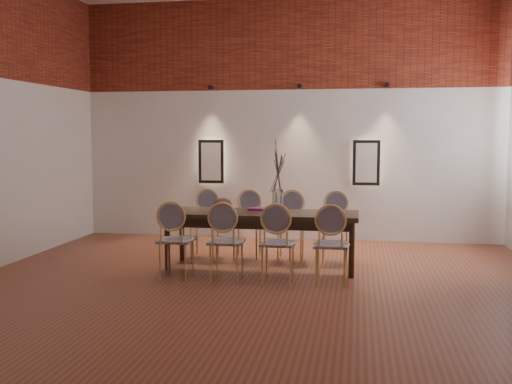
% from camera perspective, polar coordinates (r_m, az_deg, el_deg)
% --- Properties ---
extents(floor, '(7.00, 7.00, 0.02)m').
position_cam_1_polar(floor, '(6.82, -0.52, -9.52)').
color(floor, brown).
rests_on(floor, ground).
extents(wall_back, '(7.00, 0.10, 4.00)m').
position_cam_1_polar(wall_back, '(10.11, 3.08, 6.86)').
color(wall_back, silver).
rests_on(wall_back, ground).
extents(wall_front, '(7.00, 0.10, 4.00)m').
position_cam_1_polar(wall_front, '(3.17, -12.20, 9.78)').
color(wall_front, silver).
rests_on(wall_front, ground).
extents(brick_band_back, '(7.00, 0.02, 1.50)m').
position_cam_1_polar(brick_band_back, '(10.14, 3.07, 13.94)').
color(brick_band_back, maroon).
rests_on(brick_band_back, ground).
extents(niche_left, '(0.36, 0.06, 0.66)m').
position_cam_1_polar(niche_left, '(10.25, -4.25, 2.92)').
color(niche_left, '#FFEAC6').
rests_on(niche_left, wall_back).
extents(niche_right, '(0.36, 0.06, 0.66)m').
position_cam_1_polar(niche_right, '(9.95, 10.46, 2.76)').
color(niche_right, '#FFEAC6').
rests_on(niche_right, wall_back).
extents(spot_fixture_left, '(0.08, 0.10, 0.08)m').
position_cam_1_polar(spot_fixture_left, '(10.24, -4.35, 9.91)').
color(spot_fixture_left, black).
rests_on(spot_fixture_left, wall_back).
extents(spot_fixture_mid, '(0.08, 0.10, 0.08)m').
position_cam_1_polar(spot_fixture_mid, '(9.98, 4.17, 10.03)').
color(spot_fixture_mid, black).
rests_on(spot_fixture_mid, wall_back).
extents(spot_fixture_right, '(0.08, 0.10, 0.08)m').
position_cam_1_polar(spot_fixture_right, '(9.95, 12.34, 9.94)').
color(spot_fixture_right, black).
rests_on(spot_fixture_right, wall_back).
extents(dining_table, '(2.51, 0.81, 0.75)m').
position_cam_1_polar(dining_table, '(7.87, 0.49, -4.62)').
color(dining_table, '#382415').
rests_on(dining_table, floor).
extents(chair_near_a, '(0.44, 0.44, 0.94)m').
position_cam_1_polar(chair_near_a, '(7.41, -7.60, -4.56)').
color(chair_near_a, tan).
rests_on(chair_near_a, floor).
extents(chair_near_b, '(0.44, 0.44, 0.94)m').
position_cam_1_polar(chair_near_b, '(7.25, -2.83, -4.74)').
color(chair_near_b, tan).
rests_on(chair_near_b, floor).
extents(chair_near_c, '(0.44, 0.44, 0.94)m').
position_cam_1_polar(chair_near_c, '(7.15, 2.11, -4.89)').
color(chair_near_c, tan).
rests_on(chair_near_c, floor).
extents(chair_near_d, '(0.44, 0.44, 0.94)m').
position_cam_1_polar(chair_near_d, '(7.09, 7.17, -5.01)').
color(chair_near_d, tan).
rests_on(chair_near_d, floor).
extents(chair_far_a, '(0.44, 0.44, 0.94)m').
position_cam_1_polar(chair_far_a, '(8.71, -4.92, -3.03)').
color(chair_far_a, tan).
rests_on(chair_far_a, floor).
extents(chair_far_b, '(0.44, 0.44, 0.94)m').
position_cam_1_polar(chair_far_b, '(8.58, -0.85, -3.14)').
color(chair_far_b, tan).
rests_on(chair_far_b, floor).
extents(chair_far_c, '(0.44, 0.44, 0.94)m').
position_cam_1_polar(chair_far_c, '(8.48, 3.33, -3.25)').
color(chair_far_c, tan).
rests_on(chair_far_c, floor).
extents(chair_far_d, '(0.44, 0.44, 0.94)m').
position_cam_1_polar(chair_far_d, '(8.44, 7.58, -3.33)').
color(chair_far_d, tan).
rests_on(chair_far_d, floor).
extents(vase, '(0.14, 0.14, 0.30)m').
position_cam_1_polar(vase, '(7.77, 2.10, -0.85)').
color(vase, silver).
rests_on(vase, dining_table).
extents(dried_branches, '(0.50, 0.50, 0.70)m').
position_cam_1_polar(dried_branches, '(7.73, 2.11, 2.47)').
color(dried_branches, '#48382E').
rests_on(dried_branches, vase).
extents(bowl, '(0.24, 0.24, 0.18)m').
position_cam_1_polar(bowl, '(7.85, -3.18, -1.23)').
color(bowl, '#582C1F').
rests_on(bowl, dining_table).
extents(book, '(0.26, 0.18, 0.03)m').
position_cam_1_polar(book, '(8.01, 0.22, -1.62)').
color(book, '#83246A').
rests_on(book, dining_table).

